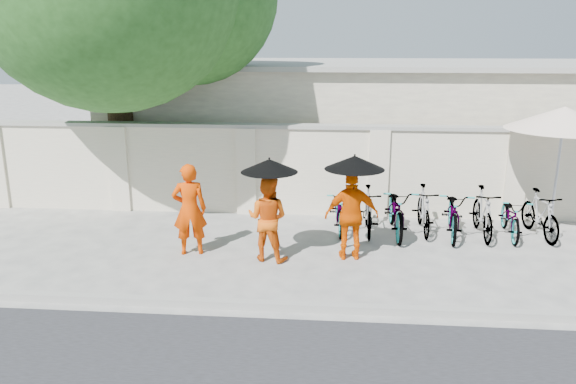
# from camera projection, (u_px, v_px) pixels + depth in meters

# --- Properties ---
(ground) EXTENTS (80.00, 80.00, 0.00)m
(ground) POSITION_uv_depth(u_px,v_px,m) (276.00, 265.00, 10.09)
(ground) COLOR #A8A59D
(kerb) EXTENTS (40.00, 0.16, 0.12)m
(kerb) POSITION_uv_depth(u_px,v_px,m) (264.00, 305.00, 8.44)
(kerb) COLOR gray
(kerb) RESTS_ON ground
(compound_wall) EXTENTS (20.00, 0.30, 2.00)m
(compound_wall) POSITION_uv_depth(u_px,v_px,m) (334.00, 172.00, 12.82)
(compound_wall) COLOR beige
(compound_wall) RESTS_ON ground
(building_behind) EXTENTS (14.00, 6.00, 3.20)m
(building_behind) POSITION_uv_depth(u_px,v_px,m) (369.00, 123.00, 16.24)
(building_behind) COLOR beige
(building_behind) RESTS_ON ground
(monk_left) EXTENTS (0.71, 0.55, 1.74)m
(monk_left) POSITION_uv_depth(u_px,v_px,m) (190.00, 209.00, 10.44)
(monk_left) COLOR #D73700
(monk_left) RESTS_ON ground
(monk_center) EXTENTS (0.89, 0.77, 1.58)m
(monk_center) POSITION_uv_depth(u_px,v_px,m) (268.00, 218.00, 10.18)
(monk_center) COLOR #DC540C
(monk_center) RESTS_ON ground
(parasol_center) EXTENTS (1.01, 1.01, 1.01)m
(parasol_center) POSITION_uv_depth(u_px,v_px,m) (269.00, 166.00, 9.83)
(parasol_center) COLOR black
(parasol_center) RESTS_ON ground
(monk_right) EXTENTS (1.02, 0.51, 1.67)m
(monk_right) POSITION_uv_depth(u_px,v_px,m) (352.00, 215.00, 10.20)
(monk_right) COLOR #E55200
(monk_right) RESTS_ON ground
(parasol_right) EXTENTS (1.07, 1.07, 1.01)m
(parasol_right) POSITION_uv_depth(u_px,v_px,m) (355.00, 162.00, 9.86)
(parasol_right) COLOR black
(parasol_right) RESTS_ON ground
(patio_umbrella) EXTENTS (2.83, 2.83, 2.66)m
(patio_umbrella) POSITION_uv_depth(u_px,v_px,m) (564.00, 120.00, 11.05)
(patio_umbrella) COLOR gray
(patio_umbrella) RESTS_ON ground
(bike_0) EXTENTS (0.69, 1.75, 0.90)m
(bike_0) POSITION_uv_depth(u_px,v_px,m) (340.00, 209.00, 11.87)
(bike_0) COLOR #9FA0A9
(bike_0) RESTS_ON ground
(bike_1) EXTENTS (0.46, 1.62, 0.98)m
(bike_1) POSITION_uv_depth(u_px,v_px,m) (368.00, 211.00, 11.65)
(bike_1) COLOR #9FA0A9
(bike_1) RESTS_ON ground
(bike_2) EXTENTS (0.73, 1.98, 1.03)m
(bike_2) POSITION_uv_depth(u_px,v_px,m) (396.00, 210.00, 11.59)
(bike_2) COLOR #9FA0A9
(bike_2) RESTS_ON ground
(bike_3) EXTENTS (0.47, 1.62, 0.97)m
(bike_3) POSITION_uv_depth(u_px,v_px,m) (424.00, 210.00, 11.72)
(bike_3) COLOR #9FA0A9
(bike_3) RESTS_ON ground
(bike_4) EXTENTS (0.91, 1.97, 1.00)m
(bike_4) POSITION_uv_depth(u_px,v_px,m) (454.00, 213.00, 11.50)
(bike_4) COLOR #9FA0A9
(bike_4) RESTS_ON ground
(bike_5) EXTENTS (0.52, 1.70, 1.01)m
(bike_5) POSITION_uv_depth(u_px,v_px,m) (483.00, 213.00, 11.46)
(bike_5) COLOR #9FA0A9
(bike_5) RESTS_ON ground
(bike_6) EXTENTS (0.70, 1.67, 0.85)m
(bike_6) POSITION_uv_depth(u_px,v_px,m) (511.00, 217.00, 11.46)
(bike_6) COLOR #9FA0A9
(bike_6) RESTS_ON ground
(bike_7) EXTENTS (0.66, 1.64, 0.96)m
(bike_7) POSITION_uv_depth(u_px,v_px,m) (540.00, 214.00, 11.43)
(bike_7) COLOR #9FA0A9
(bike_7) RESTS_ON ground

